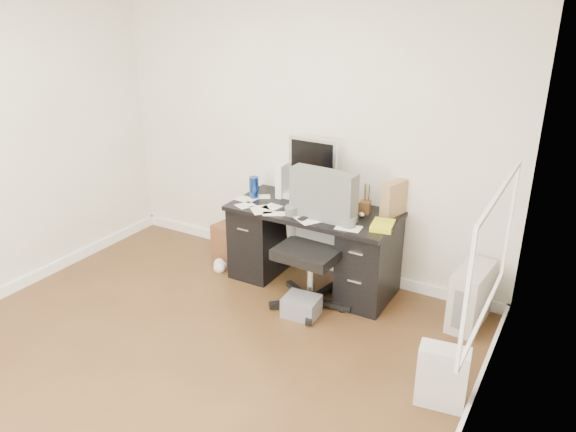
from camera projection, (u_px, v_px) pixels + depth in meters
name	position (u px, v px, depth m)	size (l,w,h in m)	color
ground	(170.00, 370.00, 4.07)	(4.00, 4.00, 0.00)	#482C17
room_shell	(156.00, 148.00, 3.45)	(4.02, 4.02, 2.71)	beige
desk	(313.00, 245.00, 5.10)	(1.50, 0.70, 0.75)	black
loose_papers	(291.00, 207.00, 5.02)	(1.10, 0.60, 0.00)	silver
lcd_monitor	(313.00, 169.00, 5.06)	(0.47, 0.27, 0.60)	silver
keyboard	(328.00, 212.00, 4.87)	(0.48, 0.16, 0.03)	black
computer_mouse	(362.00, 215.00, 4.77)	(0.05, 0.05, 0.05)	silver
travel_mug	(254.00, 187.00, 5.21)	(0.09, 0.09, 0.20)	navy
white_binder	(284.00, 179.00, 5.26)	(0.12, 0.27, 0.31)	silver
magazine_file	(394.00, 198.00, 4.79)	(0.13, 0.26, 0.30)	#9D754C
pen_cup	(365.00, 199.00, 4.84)	(0.11, 0.11, 0.26)	#593619
yellow_book	(384.00, 226.00, 4.57)	(0.19, 0.24, 0.04)	yellow
paper_remote	(307.00, 218.00, 4.75)	(0.24, 0.19, 0.02)	silver
office_chair	(311.00, 244.00, 4.68)	(0.67, 0.67, 1.18)	#545653
pc_tower	(471.00, 296.00, 4.54)	(0.22, 0.50, 0.50)	beige
shopping_bag	(442.00, 377.00, 3.66)	(0.32, 0.23, 0.44)	silver
wicker_basket	(235.00, 240.00, 5.72)	(0.35, 0.35, 0.35)	#4F2C17
desk_printer	(301.00, 306.00, 4.72)	(0.29, 0.24, 0.17)	slate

